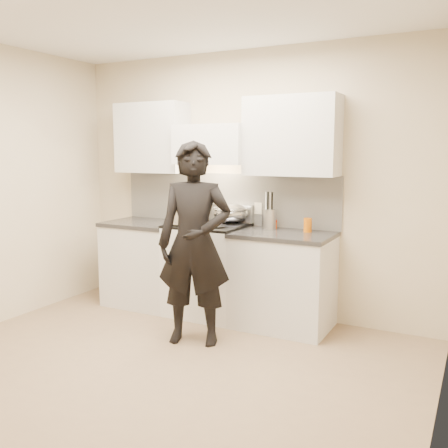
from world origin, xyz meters
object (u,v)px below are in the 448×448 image
object	(u,v)px
counter_right	(283,280)
utensil_crock	(269,217)
person	(194,244)
wok	(231,213)
stove	(208,269)

from	to	relation	value
counter_right	utensil_crock	bearing A→B (deg)	144.16
counter_right	person	bearing A→B (deg)	-127.24
counter_right	utensil_crock	distance (m)	0.63
utensil_crock	wok	bearing A→B (deg)	-175.80
utensil_crock	person	size ratio (longest dim) A/B	0.21
stove	counter_right	xyz separation A→B (m)	(0.83, 0.00, -0.01)
person	counter_right	bearing A→B (deg)	34.58
stove	person	bearing A→B (deg)	-69.09
person	wok	bearing A→B (deg)	77.02
utensil_crock	stove	bearing A→B (deg)	-165.26
counter_right	person	size ratio (longest dim) A/B	0.52
counter_right	utensil_crock	xyz separation A→B (m)	(-0.22, 0.16, 0.57)
stove	utensil_crock	world-z (taller)	utensil_crock
wok	person	size ratio (longest dim) A/B	0.26
counter_right	wok	xyz separation A→B (m)	(-0.63, 0.13, 0.60)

